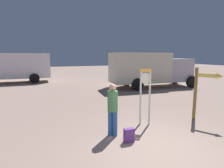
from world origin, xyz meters
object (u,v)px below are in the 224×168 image
object	(u,v)px
standing_clock	(145,91)
box_truck_far	(15,66)
arrow_sign	(205,86)
person_near_clock	(113,107)
backpack	(129,135)
box_truck_near	(149,68)

from	to	relation	value
standing_clock	box_truck_far	size ratio (longest dim) A/B	0.31
arrow_sign	box_truck_far	distance (m)	16.51
standing_clock	person_near_clock	bearing A→B (deg)	-161.05
arrow_sign	person_near_clock	distance (m)	3.87
standing_clock	backpack	size ratio (longest dim) A/B	4.95
person_near_clock	box_truck_far	distance (m)	15.06
box_truck_near	box_truck_far	bearing A→B (deg)	147.07
arrow_sign	box_truck_near	distance (m)	8.04
box_truck_near	box_truck_far	distance (m)	12.35
arrow_sign	backpack	size ratio (longest dim) A/B	4.99
person_near_clock	box_truck_far	size ratio (longest dim) A/B	0.26
backpack	box_truck_far	world-z (taller)	box_truck_far
arrow_sign	backpack	bearing A→B (deg)	-169.89
backpack	box_truck_near	size ratio (longest dim) A/B	0.06
standing_clock	box_truck_near	xyz separation A→B (m)	(4.68, 7.22, 0.25)
standing_clock	backpack	distance (m)	1.95
box_truck_far	arrow_sign	bearing A→B (deg)	-60.80
box_truck_near	arrow_sign	bearing A→B (deg)	-106.71
backpack	box_truck_far	distance (m)	15.76
box_truck_far	person_near_clock	bearing A→B (deg)	-73.76
standing_clock	box_truck_far	distance (m)	15.05
standing_clock	arrow_sign	bearing A→B (deg)	-11.46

